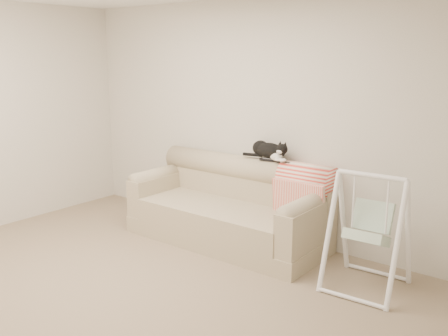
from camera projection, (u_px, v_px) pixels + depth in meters
name	position (u px, v px, depth m)	size (l,w,h in m)	color
ground_plane	(121.00, 294.00, 4.26)	(5.00, 5.00, 0.00)	#7A6C57
room_shell	(112.00, 116.00, 3.92)	(5.04, 4.04, 2.60)	beige
sofa	(230.00, 209.00, 5.46)	(2.20, 0.93, 0.90)	tan
remote_a	(268.00, 159.00, 5.30)	(0.18, 0.07, 0.03)	black
remote_b	(284.00, 162.00, 5.19)	(0.17, 0.06, 0.02)	black
tuxedo_cat	(269.00, 150.00, 5.31)	(0.56, 0.25, 0.22)	black
throw_blanket	(306.00, 183.00, 5.07)	(0.57, 0.38, 0.58)	red
baby_swing	(369.00, 231.00, 4.29)	(0.66, 0.70, 1.04)	white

